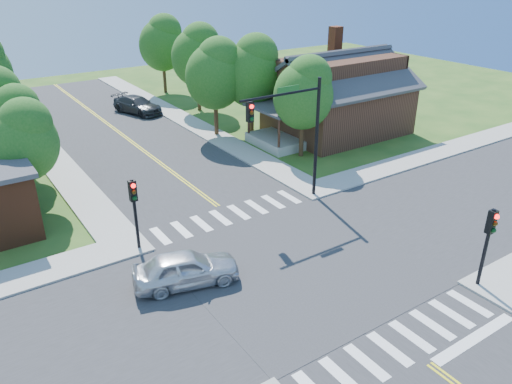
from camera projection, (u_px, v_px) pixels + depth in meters
ground at (298, 267)px, 23.36m from camera, size 100.00×100.00×0.00m
road_ns at (298, 266)px, 23.36m from camera, size 10.00×90.00×0.04m
road_ew at (298, 266)px, 23.35m from camera, size 90.00×10.00×0.04m
intersection_patch at (298, 267)px, 23.36m from camera, size 10.20×10.20×0.06m
sidewalk_ne at (328, 125)px, 43.22m from camera, size 40.00×40.00×0.14m
crosswalk_north at (230, 215)px, 28.01m from camera, size 8.85×2.00×0.01m
crosswalk_south at (401, 342)px, 18.68m from camera, size 8.85×2.00×0.01m
centerline at (298, 266)px, 23.35m from camera, size 0.30×90.00×0.01m
stop_bar at (474, 339)px, 18.91m from camera, size 4.60×0.45×0.09m
signal_mast_ne at (294, 124)px, 27.49m from camera, size 5.30×0.42×7.20m
signal_pole_se at (489, 234)px, 20.84m from camera, size 0.34×0.42×3.80m
signal_pole_nw at (134, 202)px, 23.60m from camera, size 0.34×0.42×3.80m
house_ne at (337, 92)px, 40.29m from camera, size 13.05×8.80×7.11m
tree_e_a at (305, 91)px, 34.55m from camera, size 4.29×4.07×7.29m
tree_e_b at (253, 69)px, 38.99m from camera, size 4.74×4.50×8.05m
tree_e_c at (198, 53)px, 45.36m from camera, size 4.75×4.52×8.08m
tree_e_d at (163, 41)px, 51.65m from camera, size 4.79×4.55×8.15m
tree_w_a at (23, 138)px, 27.06m from camera, size 3.83×3.64×6.51m
tree_house at (216, 72)px, 38.55m from camera, size 4.63×4.40×7.87m
tree_bldg at (15, 118)px, 30.89m from camera, size 3.70×3.52×6.29m
car_silver at (186, 269)px, 21.80m from camera, size 4.18×5.56×1.58m
car_dgrey at (137, 105)px, 46.26m from camera, size 5.40×6.61×1.53m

